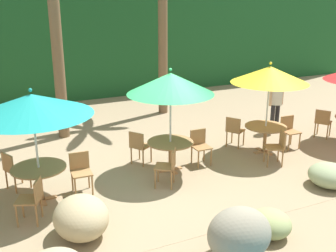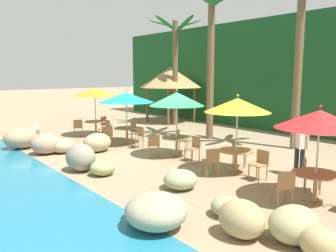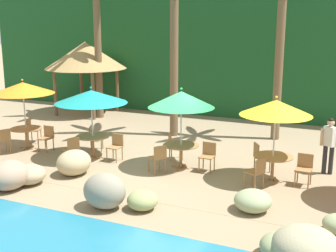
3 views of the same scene
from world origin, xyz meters
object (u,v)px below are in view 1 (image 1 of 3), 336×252
at_px(dining_table_teal, 39,173).
at_px(umbrella_yellow, 270,75).
at_px(umbrella_teal, 32,105).
at_px(chair_teal_left, 33,197).
at_px(chair_green_seaward, 200,144).
at_px(chair_yellow_left, 278,145).
at_px(chair_teal_inland, 13,168).
at_px(chair_teal_seaward, 81,169).
at_px(dining_table_green, 170,147).
at_px(chair_yellow_seaward, 289,129).
at_px(chair_green_inland, 139,145).
at_px(dining_table_yellow, 266,131).
at_px(chair_yellow_inland, 234,130).
at_px(chair_green_left, 169,165).
at_px(umbrella_green, 171,84).
at_px(waiter_in_white, 276,101).
at_px(chair_red_inland, 323,121).

xyz_separation_m(dining_table_teal, umbrella_yellow, (5.86, 0.21, 1.50)).
xyz_separation_m(umbrella_teal, chair_teal_left, (-0.24, -0.82, -1.54)).
bearing_deg(dining_table_teal, chair_green_seaward, 4.31).
bearing_deg(chair_yellow_left, chair_teal_inland, 167.53).
distance_m(chair_teal_seaward, chair_green_seaward, 3.07).
bearing_deg(chair_green_seaward, chair_teal_left, -164.99).
xyz_separation_m(dining_table_green, chair_yellow_left, (2.55, -0.82, -0.10)).
xyz_separation_m(chair_teal_seaward, dining_table_green, (2.21, 0.17, 0.10)).
bearing_deg(chair_yellow_seaward, chair_teal_inland, 176.25).
relative_size(chair_green_seaward, chair_yellow_left, 1.00).
height_order(chair_green_inland, chair_yellow_seaward, same).
distance_m(dining_table_teal, chair_yellow_seaward, 6.72).
relative_size(chair_green_seaward, dining_table_yellow, 0.79).
distance_m(dining_table_yellow, chair_yellow_left, 0.86).
relative_size(chair_green_seaward, chair_yellow_inland, 1.00).
xyz_separation_m(chair_teal_left, chair_yellow_inland, (5.58, 1.70, 0.00)).
height_order(chair_green_left, chair_yellow_left, same).
bearing_deg(dining_table_teal, chair_yellow_seaward, 2.25).
distance_m(umbrella_green, chair_green_seaward, 1.84).
xyz_separation_m(umbrella_teal, chair_teal_inland, (-0.44, 0.73, -1.54)).
bearing_deg(umbrella_yellow, chair_teal_left, -170.43).
distance_m(chair_green_inland, chair_yellow_inland, 2.83).
xyz_separation_m(chair_teal_inland, chair_teal_left, (0.19, -1.55, 0.00)).
distance_m(chair_teal_left, chair_green_seaward, 4.30).
relative_size(chair_teal_left, umbrella_yellow, 0.36).
relative_size(chair_green_inland, dining_table_yellow, 0.79).
xyz_separation_m(chair_teal_inland, chair_green_seaward, (4.35, -0.44, 0.00)).
bearing_deg(chair_green_inland, dining_table_teal, -160.83).
bearing_deg(chair_green_left, chair_yellow_inland, 27.93).
bearing_deg(chair_green_inland, dining_table_green, -50.25).
height_order(chair_teal_inland, dining_table_green, chair_teal_inland).
distance_m(dining_table_green, dining_table_yellow, 2.81).
bearing_deg(umbrella_teal, dining_table_green, 4.05).
height_order(chair_green_left, chair_yellow_seaward, same).
height_order(chair_green_seaward, chair_yellow_seaward, same).
relative_size(dining_table_green, waiter_in_white, 0.65).
relative_size(umbrella_teal, chair_yellow_inland, 2.73).
xyz_separation_m(chair_teal_left, dining_table_green, (3.30, 1.04, 0.10)).
bearing_deg(chair_red_inland, chair_teal_inland, 177.89).
distance_m(chair_green_inland, dining_table_yellow, 3.42).
bearing_deg(dining_table_teal, waiter_in_white, 11.59).
height_order(chair_teal_inland, dining_table_yellow, chair_teal_inland).
distance_m(chair_teal_seaward, chair_yellow_seaward, 5.87).
height_order(chair_yellow_inland, waiter_in_white, waiter_in_white).
xyz_separation_m(chair_teal_inland, dining_table_yellow, (6.30, -0.52, 0.10)).
relative_size(chair_green_inland, chair_green_left, 1.00).
bearing_deg(chair_teal_seaward, umbrella_yellow, 1.90).
relative_size(chair_green_left, waiter_in_white, 0.51).
relative_size(umbrella_yellow, chair_yellow_inland, 2.81).
xyz_separation_m(umbrella_teal, chair_green_left, (2.66, -0.54, -1.54)).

